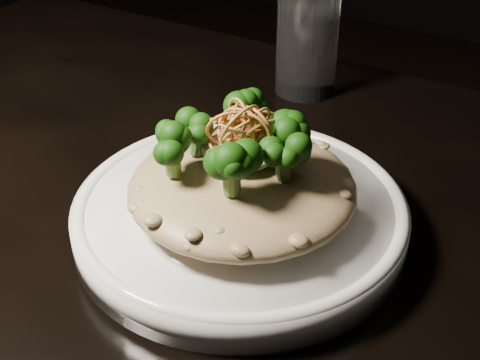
# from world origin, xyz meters

# --- Properties ---
(table) EXTENTS (1.10, 0.80, 0.75)m
(table) POSITION_xyz_m (0.00, 0.00, 0.67)
(table) COLOR black
(table) RESTS_ON ground
(plate) EXTENTS (0.30, 0.30, 0.03)m
(plate) POSITION_xyz_m (0.10, -0.00, 0.77)
(plate) COLOR white
(plate) RESTS_ON table
(risotto) EXTENTS (0.20, 0.20, 0.04)m
(risotto) POSITION_xyz_m (0.10, -0.01, 0.80)
(risotto) COLOR brown
(risotto) RESTS_ON plate
(broccoli) EXTENTS (0.13, 0.13, 0.05)m
(broccoli) POSITION_xyz_m (0.10, -0.01, 0.85)
(broccoli) COLOR black
(broccoli) RESTS_ON risotto
(cheese) EXTENTS (0.07, 0.07, 0.02)m
(cheese) POSITION_xyz_m (0.09, 0.00, 0.83)
(cheese) COLOR silver
(cheese) RESTS_ON risotto
(shallots) EXTENTS (0.06, 0.06, 0.04)m
(shallots) POSITION_xyz_m (0.10, 0.00, 0.86)
(shallots) COLOR brown
(shallots) RESTS_ON cheese
(drinking_glass) EXTENTS (0.08, 0.08, 0.13)m
(drinking_glass) POSITION_xyz_m (0.02, 0.29, 0.82)
(drinking_glass) COLOR silver
(drinking_glass) RESTS_ON table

